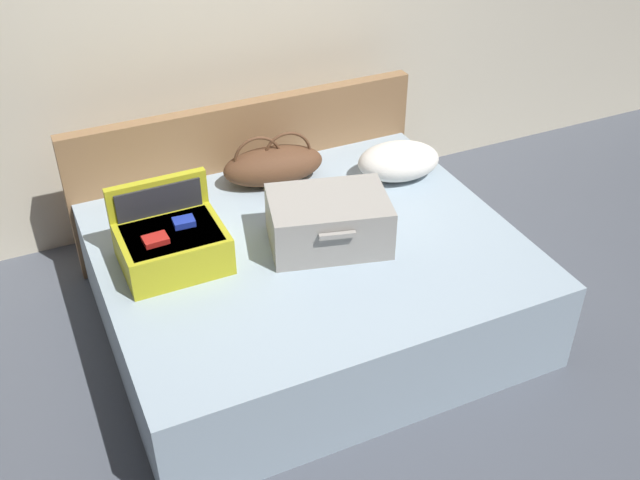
{
  "coord_description": "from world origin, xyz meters",
  "views": [
    {
      "loc": [
        -1.17,
        -2.28,
        2.57
      ],
      "look_at": [
        0.0,
        0.28,
        0.58
      ],
      "focal_mm": 42.01,
      "sensor_mm": 36.0,
      "label": 1
    }
  ],
  "objects_px": {
    "bed": "(310,283)",
    "duffel_bag": "(273,165)",
    "hard_case_medium": "(171,242)",
    "pillow_near_headboard": "(399,161)",
    "hard_case_large": "(328,221)"
  },
  "relations": [
    {
      "from": "bed",
      "to": "duffel_bag",
      "type": "relative_size",
      "value": 3.44
    },
    {
      "from": "hard_case_medium",
      "to": "duffel_bag",
      "type": "xyz_separation_m",
      "value": [
        0.69,
        0.49,
        -0.01
      ]
    },
    {
      "from": "bed",
      "to": "duffel_bag",
      "type": "xyz_separation_m",
      "value": [
        0.06,
        0.61,
        0.35
      ]
    },
    {
      "from": "hard_case_large",
      "to": "pillow_near_headboard",
      "type": "relative_size",
      "value": 1.41
    },
    {
      "from": "hard_case_large",
      "to": "duffel_bag",
      "type": "distance_m",
      "value": 0.64
    },
    {
      "from": "duffel_bag",
      "to": "pillow_near_headboard",
      "type": "xyz_separation_m",
      "value": [
        0.64,
        -0.23,
        -0.01
      ]
    },
    {
      "from": "hard_case_large",
      "to": "duffel_bag",
      "type": "height_order",
      "value": "duffel_bag"
    },
    {
      "from": "hard_case_large",
      "to": "pillow_near_headboard",
      "type": "distance_m",
      "value": 0.74
    },
    {
      "from": "hard_case_medium",
      "to": "pillow_near_headboard",
      "type": "relative_size",
      "value": 1.04
    },
    {
      "from": "bed",
      "to": "pillow_near_headboard",
      "type": "distance_m",
      "value": 0.86
    },
    {
      "from": "duffel_bag",
      "to": "pillow_near_headboard",
      "type": "bearing_deg",
      "value": -20.02
    },
    {
      "from": "bed",
      "to": "duffel_bag",
      "type": "bearing_deg",
      "value": 84.29
    },
    {
      "from": "bed",
      "to": "hard_case_large",
      "type": "xyz_separation_m",
      "value": [
        0.09,
        -0.03,
        0.36
      ]
    },
    {
      "from": "bed",
      "to": "hard_case_large",
      "type": "height_order",
      "value": "hard_case_large"
    },
    {
      "from": "bed",
      "to": "pillow_near_headboard",
      "type": "height_order",
      "value": "pillow_near_headboard"
    }
  ]
}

